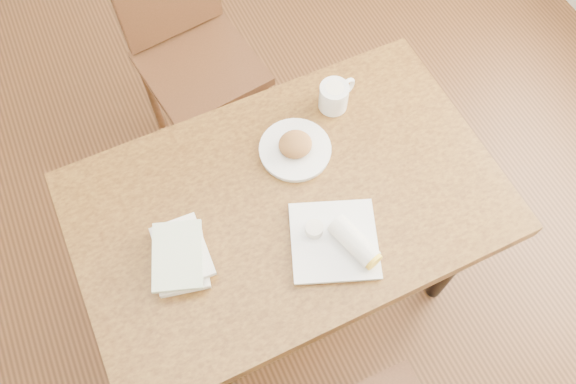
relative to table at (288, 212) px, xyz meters
name	(u,v)px	position (x,y,z in m)	size (l,w,h in m)	color
ground	(288,281)	(0.00, 0.00, -0.67)	(4.00, 5.00, 0.01)	#472814
table	(288,212)	(0.00, 0.00, 0.00)	(1.22, 0.77, 0.75)	brown
chair_far	(188,41)	(-0.02, 0.87, -0.12)	(0.47, 0.47, 0.95)	#402312
plate_scone	(295,148)	(0.09, 0.14, 0.11)	(0.22, 0.22, 0.07)	white
coffee_mug	(335,96)	(0.27, 0.24, 0.13)	(0.13, 0.09, 0.09)	white
plate_burrito	(340,241)	(0.07, -0.18, 0.11)	(0.31, 0.31, 0.08)	white
book_stack	(180,255)	(-0.34, -0.04, 0.11)	(0.19, 0.23, 0.05)	white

